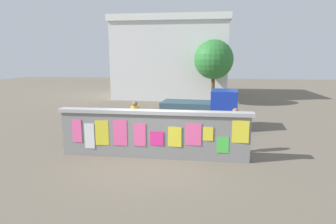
# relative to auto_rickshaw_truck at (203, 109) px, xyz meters

# --- Properties ---
(ground) EXTENTS (60.00, 60.00, 0.00)m
(ground) POSITION_rel_auto_rickshaw_truck_xyz_m (-1.61, 3.47, -0.90)
(ground) COLOR #6B6051
(poster_wall) EXTENTS (6.54, 0.42, 1.64)m
(poster_wall) POSITION_rel_auto_rickshaw_truck_xyz_m (-1.61, -4.53, -0.06)
(poster_wall) COLOR gray
(poster_wall) RESTS_ON ground
(auto_rickshaw_truck) EXTENTS (3.72, 1.80, 1.85)m
(auto_rickshaw_truck) POSITION_rel_auto_rickshaw_truck_xyz_m (0.00, 0.00, 0.00)
(auto_rickshaw_truck) COLOR black
(auto_rickshaw_truck) RESTS_ON ground
(motorcycle) EXTENTS (1.90, 0.56, 0.87)m
(motorcycle) POSITION_rel_auto_rickshaw_truck_xyz_m (-4.09, -0.48, -0.44)
(motorcycle) COLOR black
(motorcycle) RESTS_ON ground
(bicycle_near) EXTENTS (1.71, 0.44, 0.95)m
(bicycle_near) POSITION_rel_auto_rickshaw_truck_xyz_m (-1.43, -3.30, -0.54)
(bicycle_near) COLOR black
(bicycle_near) RESTS_ON ground
(bicycle_far) EXTENTS (1.69, 0.47, 0.95)m
(bicycle_far) POSITION_rel_auto_rickshaw_truck_xyz_m (-4.10, -3.32, -0.54)
(bicycle_far) COLOR black
(bicycle_far) RESTS_ON ground
(person_walking) EXTENTS (0.47, 0.47, 1.62)m
(person_walking) POSITION_rel_auto_rickshaw_truck_xyz_m (-2.75, -2.50, 0.09)
(person_walking) COLOR purple
(person_walking) RESTS_ON ground
(person_bystander) EXTENTS (0.40, 0.40, 1.62)m
(person_bystander) POSITION_rel_auto_rickshaw_truck_xyz_m (1.15, -3.65, 0.09)
(person_bystander) COLOR purple
(person_bystander) RESTS_ON ground
(tree_roadside) EXTENTS (2.76, 2.76, 4.61)m
(tree_roadside) POSITION_rel_auto_rickshaw_truck_xyz_m (0.59, 6.92, 2.32)
(tree_roadside) COLOR brown
(tree_roadside) RESTS_ON ground
(building_background) EXTENTS (9.41, 7.24, 6.60)m
(building_background) POSITION_rel_auto_rickshaw_truck_xyz_m (-2.87, 11.59, 2.42)
(building_background) COLOR silver
(building_background) RESTS_ON ground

